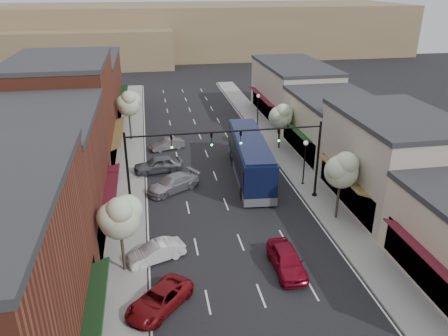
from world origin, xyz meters
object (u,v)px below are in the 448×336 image
coach_bus (250,157)px  parked_car_c (173,183)px  parked_car_a (159,300)px  signal_mast_left (157,159)px  tree_left_near (120,216)px  parked_car_e (167,144)px  parked_car_d (158,164)px  signal_mast_right (292,150)px  parked_car_b (156,252)px  tree_right_near (342,169)px  lamp_post_near (305,155)px  lamp_post_far (258,105)px  tree_right_far (281,115)px  tree_left_far (128,103)px  red_hatchback (287,260)px

coach_bus → parked_car_c: coach_bus is taller
coach_bus → parked_car_a: size_ratio=2.92×
signal_mast_left → tree_left_near: size_ratio=1.44×
signal_mast_left → tree_left_near: (-2.63, -8.05, -0.40)m
parked_car_c → parked_car_e: (0.10, 10.71, -0.11)m
parked_car_d → parked_car_a: bearing=-11.2°
coach_bus → parked_car_e: coach_bus is taller
signal_mast_right → parked_car_b: (-11.82, -7.13, -3.96)m
signal_mast_right → tree_right_near: 4.89m
lamp_post_near → lamp_post_far: size_ratio=1.00×
signal_mast_right → lamp_post_near: 3.69m
lamp_post_far → parked_car_c: 20.65m
parked_car_a → parked_car_c: bearing=125.1°
signal_mast_left → parked_car_d: signal_mast_left is taller
coach_bus → parked_car_e: (-7.48, 8.98, -1.44)m
parked_car_d → parked_car_c: bearing=5.2°
tree_right_near → parked_car_b: tree_right_near is taller
signal_mast_right → tree_right_far: (2.73, 11.95, -0.63)m
coach_bus → parked_car_a: coach_bus is taller
tree_left_near → tree_left_far: 26.00m
coach_bus → tree_right_far: bearing=58.1°
tree_right_near → red_hatchback: (-6.05, -5.71, -3.66)m
tree_left_far → red_hatchback: 29.89m
lamp_post_near → red_hatchback: 13.62m
signal_mast_right → parked_car_c: signal_mast_right is taller
tree_right_near → tree_left_far: tree_left_far is taller
tree_right_far → parked_car_a: bearing=-121.2°
parked_car_c → parked_car_d: parked_car_d is taller
tree_left_far → parked_car_d: size_ratio=1.28×
tree_right_near → parked_car_c: size_ratio=1.16×
tree_right_near → parked_car_d: (-13.81, 12.02, -3.64)m
tree_left_near → parked_car_e: tree_left_near is taller
parked_car_a → parked_car_d: 20.00m
signal_mast_left → tree_left_far: signal_mast_left is taller
tree_left_near → coach_bus: (11.53, 13.22, -2.15)m
parked_car_d → coach_bus: bearing=63.0°
signal_mast_left → lamp_post_far: bearing=56.1°
signal_mast_left → tree_right_far: bearing=40.5°
lamp_post_far → coach_bus: size_ratio=0.33×
red_hatchback → parked_car_e: bearing=105.1°
tree_right_far → lamp_post_far: bearing=93.9°
lamp_post_near → parked_car_c: (-12.10, 0.93, -2.26)m
parked_car_b → parked_car_c: size_ratio=0.78×
tree_left_near → parked_car_a: (2.09, -3.97, -3.59)m
parked_car_e → parked_car_a: bearing=-21.5°
lamp_post_near → parked_car_b: (-14.00, -9.64, -2.35)m
tree_right_near → coach_bus: (-5.07, 9.22, -2.38)m
tree_right_near → signal_mast_right: bearing=123.9°
signal_mast_right → coach_bus: 6.22m
tree_left_near → coach_bus: tree_left_near is taller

